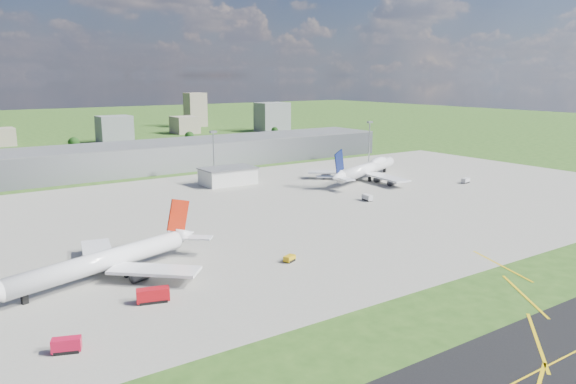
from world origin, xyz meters
TOP-DOWN VIEW (x-y plane):
  - ground at (0.00, 150.00)m, footprint 1400.00×1400.00m
  - apron at (10.00, 40.00)m, footprint 360.00×190.00m
  - terminal at (0.00, 165.00)m, footprint 300.00×42.00m
  - ops_building at (10.00, 100.00)m, footprint 26.00×16.00m
  - mast_center at (10.00, 115.00)m, footprint 3.50×2.00m
  - mast_east at (120.00, 115.00)m, footprint 3.50×2.00m
  - airliner_red_twin at (-81.42, 0.34)m, footprint 63.48×48.37m
  - airliner_blue_quad at (77.73, 70.91)m, footprint 70.33×53.48m
  - fire_truck at (-77.99, -23.29)m, footprint 8.33×5.02m
  - crash_tender at (-101.55, -37.60)m, footprint 6.11×4.28m
  - tug_yellow at (-33.51, -17.24)m, footprint 4.31×3.44m
  - van_white_near at (41.73, 31.00)m, footprint 3.00×5.60m
  - van_white_far at (111.23, 33.06)m, footprint 5.51×3.37m
  - bldg_cw at (-60.00, 340.00)m, footprint 20.00×18.00m
  - bldg_c at (20.00, 310.00)m, footprint 26.00×20.00m
  - bldg_ce at (100.00, 350.00)m, footprint 22.00×24.00m
  - bldg_e at (180.00, 320.00)m, footprint 30.00×22.00m
  - bldg_tall_e at (140.00, 410.00)m, footprint 20.00×18.00m
  - tree_c at (-20.00, 280.00)m, footprint 8.10×8.10m
  - tree_e at (70.00, 275.00)m, footprint 7.65×7.65m
  - tree_far_e at (160.00, 285.00)m, footprint 6.30×6.30m

SIDE VIEW (x-z plane):
  - ground at x=0.00m, z-range 0.00..0.00m
  - apron at x=10.00m, z-range 0.00..0.08m
  - tug_yellow at x=-33.51m, z-range 0.03..1.89m
  - van_white_far at x=111.23m, z-range 0.01..2.64m
  - van_white_near at x=41.73m, z-range 0.01..2.71m
  - crash_tender at x=-101.55m, z-range 0.00..2.97m
  - fire_truck at x=-77.99m, z-range -0.01..3.47m
  - ops_building at x=10.00m, z-range 0.00..8.00m
  - tree_far_e at x=160.00m, z-range 0.68..8.38m
  - airliner_red_twin at x=-81.42m, z-range -4.17..13.67m
  - airliner_blue_quad at x=77.73m, z-range -4.29..15.03m
  - tree_e at x=70.00m, z-range 0.84..10.19m
  - tree_c at x=-20.00m, z-range 0.89..10.79m
  - bldg_cw at x=-60.00m, z-range 0.00..14.00m
  - terminal at x=0.00m, z-range 0.00..15.00m
  - bldg_ce at x=100.00m, z-range 0.00..16.00m
  - bldg_c at x=20.00m, z-range 0.00..22.00m
  - bldg_e at x=180.00m, z-range 0.00..28.00m
  - mast_center at x=10.00m, z-range 4.76..30.66m
  - mast_east at x=120.00m, z-range 4.76..30.66m
  - bldg_tall_e at x=140.00m, z-range 0.00..36.00m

